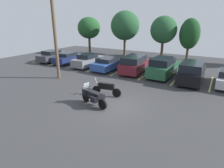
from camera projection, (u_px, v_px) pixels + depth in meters
name	position (u px, v px, depth m)	size (l,w,h in m)	color
ground	(113.00, 106.00, 12.41)	(44.00, 44.00, 0.10)	#38383A
motorcycle_touring	(93.00, 96.00, 12.18)	(2.24, 1.02, 1.38)	black
motorcycle_second	(106.00, 88.00, 13.76)	(2.25, 0.67, 1.30)	black
parking_stripes	(133.00, 72.00, 20.05)	(26.95, 4.64, 0.01)	#EAE066
car_charcoal	(54.00, 56.00, 25.37)	(1.99, 4.82, 1.49)	#38383D
car_navy	(69.00, 58.00, 24.19)	(1.90, 4.51, 1.40)	navy
car_grey	(88.00, 60.00, 22.37)	(1.95, 4.35, 1.53)	slate
car_blue	(109.00, 64.00, 20.94)	(2.24, 4.51, 1.39)	#2D519E
car_maroon	(135.00, 64.00, 19.74)	(2.26, 4.80, 1.82)	maroon
car_green	(163.00, 67.00, 18.42)	(2.14, 4.90, 1.90)	#235638
car_black	(192.00, 72.00, 16.67)	(1.97, 4.82, 1.85)	black
utility_pole	(55.00, 34.00, 16.80)	(1.62, 0.99, 8.04)	brown
tree_rear	(89.00, 28.00, 30.87)	(3.69, 3.69, 5.79)	#4C3823
tree_center	(190.00, 34.00, 25.34)	(2.68, 2.68, 5.58)	#4C3823
tree_center_left	(125.00, 26.00, 28.64)	(4.35, 4.35, 6.67)	#4C3823
tree_right	(164.00, 30.00, 26.62)	(3.70, 3.70, 5.90)	#4C3823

